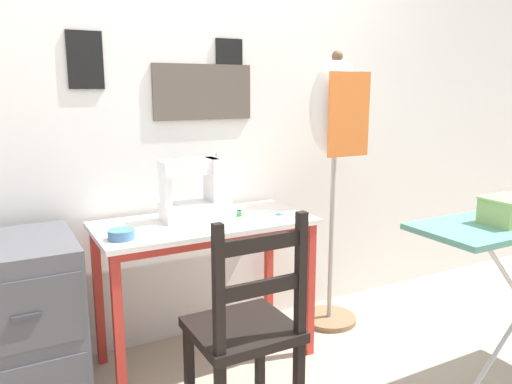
% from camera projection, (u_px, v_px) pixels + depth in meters
% --- Properties ---
extents(ground_plane, '(14.00, 14.00, 0.00)m').
position_uv_depth(ground_plane, '(228.00, 382.00, 2.35)').
color(ground_plane, tan).
extents(wall_back, '(10.00, 0.07, 2.55)m').
position_uv_depth(wall_back, '(179.00, 105.00, 2.58)').
color(wall_back, silver).
rests_on(wall_back, ground_plane).
extents(sewing_table, '(1.05, 0.50, 0.73)m').
position_uv_depth(sewing_table, '(206.00, 241.00, 2.43)').
color(sewing_table, silver).
rests_on(sewing_table, ground_plane).
extents(sewing_machine, '(0.34, 0.16, 0.32)m').
position_uv_depth(sewing_machine, '(198.00, 190.00, 2.44)').
color(sewing_machine, white).
rests_on(sewing_machine, sewing_table).
extents(fabric_bowl, '(0.11, 0.11, 0.04)m').
position_uv_depth(fabric_bowl, '(121.00, 234.00, 2.12)').
color(fabric_bowl, teal).
rests_on(fabric_bowl, sewing_table).
extents(scissors, '(0.09, 0.12, 0.01)m').
position_uv_depth(scissors, '(283.00, 215.00, 2.52)').
color(scissors, silver).
rests_on(scissors, sewing_table).
extents(thread_spool_near_machine, '(0.04, 0.04, 0.03)m').
position_uv_depth(thread_spool_near_machine, '(239.00, 214.00, 2.50)').
color(thread_spool_near_machine, green).
rests_on(thread_spool_near_machine, sewing_table).
extents(wooden_chair, '(0.40, 0.38, 0.91)m').
position_uv_depth(wooden_chair, '(246.00, 330.00, 1.97)').
color(wooden_chair, black).
rests_on(wooden_chair, ground_plane).
extents(filing_cabinet, '(0.44, 0.55, 0.76)m').
position_uv_depth(filing_cabinet, '(25.00, 328.00, 2.07)').
color(filing_cabinet, '#4C4C51').
rests_on(filing_cabinet, ground_plane).
extents(dress_form, '(0.32, 0.32, 1.56)m').
position_uv_depth(dress_form, '(335.00, 128.00, 2.74)').
color(dress_form, '#846647').
rests_on(dress_form, ground_plane).
extents(storage_box, '(0.21, 0.16, 0.11)m').
position_uv_depth(storage_box, '(509.00, 210.00, 2.02)').
color(storage_box, '#8EB266').
rests_on(storage_box, ironing_board).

